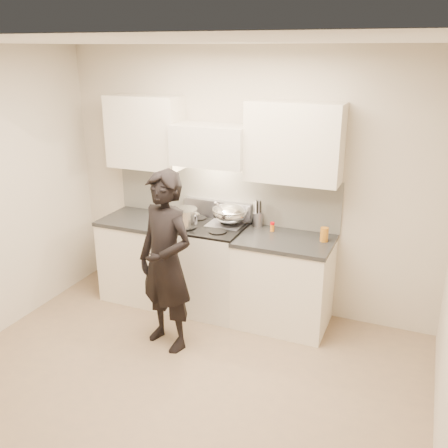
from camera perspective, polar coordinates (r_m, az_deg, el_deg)
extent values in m
plane|color=#8A6F51|center=(4.33, -6.17, -18.58)|extent=(4.00, 4.00, 0.00)
cube|color=beige|center=(5.18, 2.56, 4.79)|extent=(4.00, 0.04, 2.70)
cube|color=white|center=(3.42, -7.88, 19.80)|extent=(4.00, 3.50, 0.02)
cube|color=silver|center=(5.30, -0.05, 3.30)|extent=(2.50, 0.02, 0.53)
cube|color=#ACABB8|center=(5.33, -0.71, 1.65)|extent=(0.76, 0.08, 0.20)
cube|color=beige|center=(5.02, -1.42, 9.01)|extent=(0.76, 0.40, 0.40)
cylinder|color=silver|center=(4.89, -2.27, 6.58)|extent=(0.66, 0.02, 0.02)
cube|color=beige|center=(4.77, 8.02, 9.19)|extent=(0.90, 0.33, 0.75)
cube|color=beige|center=(5.39, -9.00, 10.33)|extent=(0.80, 0.33, 0.75)
cube|color=#BAB6AB|center=(5.18, 3.78, 1.90)|extent=(0.08, 0.01, 0.12)
cube|color=beige|center=(5.30, -1.86, -5.08)|extent=(0.76, 0.65, 0.92)
cube|color=black|center=(5.12, -1.91, -0.27)|extent=(0.76, 0.65, 0.02)
cube|color=silver|center=(5.16, 0.25, 0.06)|extent=(0.36, 0.34, 0.01)
cylinder|color=silver|center=(4.93, -3.31, -3.00)|extent=(0.62, 0.02, 0.02)
cylinder|color=black|center=(5.06, -4.47, -0.32)|extent=(0.18, 0.18, 0.01)
cylinder|color=black|center=(4.92, -0.73, -0.87)|extent=(0.18, 0.18, 0.01)
cylinder|color=black|center=(5.31, -3.02, 0.69)|extent=(0.18, 0.18, 0.01)
cylinder|color=black|center=(5.18, 0.58, 0.20)|extent=(0.18, 0.18, 0.01)
cube|color=beige|center=(5.05, 6.82, -6.75)|extent=(0.90, 0.65, 0.88)
cube|color=black|center=(4.87, 7.03, -1.89)|extent=(0.92, 0.67, 0.04)
cube|color=beige|center=(5.65, -9.10, -3.94)|extent=(0.80, 0.65, 0.88)
cube|color=black|center=(5.48, -9.35, 0.48)|extent=(0.82, 0.67, 0.04)
ellipsoid|color=silver|center=(5.12, 0.69, 1.18)|extent=(0.35, 0.35, 0.19)
torus|color=silver|center=(5.10, 0.69, 1.66)|extent=(0.37, 0.37, 0.02)
ellipsoid|color=beige|center=(5.12, 0.69, 1.07)|extent=(0.20, 0.20, 0.09)
cylinder|color=white|center=(4.98, -0.44, 1.92)|extent=(0.02, 0.26, 0.19)
cylinder|color=silver|center=(5.04, -4.60, 0.76)|extent=(0.32, 0.32, 0.18)
cube|color=silver|center=(5.12, -6.06, 1.81)|extent=(0.06, 0.04, 0.01)
cube|color=silver|center=(4.92, -3.12, 1.17)|extent=(0.06, 0.04, 0.01)
cylinder|color=#ACABB8|center=(5.14, 3.85, 0.52)|extent=(0.10, 0.10, 0.15)
cylinder|color=black|center=(5.12, 4.13, 1.28)|extent=(0.01, 0.01, 0.26)
cylinder|color=white|center=(5.14, 4.08, 1.34)|extent=(0.01, 0.01, 0.26)
cylinder|color=#ACABB8|center=(5.14, 3.90, 1.38)|extent=(0.01, 0.01, 0.26)
cylinder|color=black|center=(5.14, 3.70, 1.36)|extent=(0.01, 0.01, 0.26)
cylinder|color=#ACABB8|center=(5.12, 3.60, 1.31)|extent=(0.01, 0.01, 0.26)
cylinder|color=white|center=(5.11, 3.65, 1.25)|extent=(0.01, 0.01, 0.26)
cylinder|color=black|center=(5.10, 3.83, 1.21)|extent=(0.01, 0.01, 0.26)
cylinder|color=#ACABB8|center=(5.10, 4.03, 1.22)|extent=(0.01, 0.01, 0.26)
cylinder|color=orange|center=(5.03, 5.53, -0.44)|extent=(0.04, 0.04, 0.07)
cylinder|color=#D70007|center=(5.02, 5.55, 0.07)|extent=(0.04, 0.04, 0.02)
cylinder|color=#B0691A|center=(4.83, 11.39, -1.19)|extent=(0.08, 0.08, 0.14)
imported|color=black|center=(4.53, -6.68, -4.34)|extent=(0.71, 0.58, 1.68)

